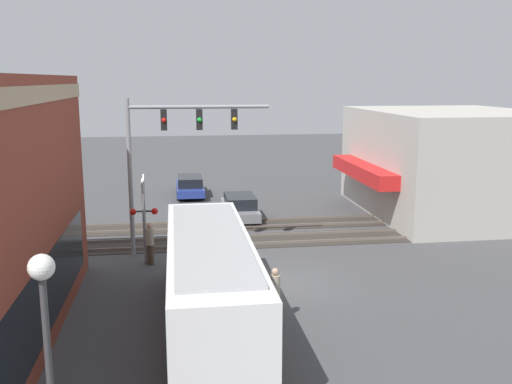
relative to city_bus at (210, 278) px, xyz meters
name	(u,v)px	position (x,y,z in m)	size (l,w,h in m)	color
ground_plane	(277,284)	(3.72, -2.80, -1.69)	(120.00, 120.00, 0.00)	#424244
shop_building	(449,162)	(14.27, -14.98, 1.32)	(12.09, 10.64, 6.02)	#B2ADA3
city_bus	(210,278)	(0.00, 0.00, 0.00)	(10.59, 2.59, 3.06)	white
traffic_signal_gantry	(171,141)	(8.29, 1.13, 3.44)	(0.42, 6.25, 6.99)	gray
crossing_signal	(144,211)	(6.97, 2.33, 0.61)	(1.41, 1.18, 3.81)	gray
streetlamp	(49,369)	(-7.66, 3.18, 1.29)	(0.44, 0.44, 4.99)	#38383A
rail_track_near	(255,241)	(9.72, -2.80, -1.66)	(2.60, 60.00, 0.15)	#332D28
rail_track_far	(247,224)	(12.92, -2.80, -1.66)	(2.60, 60.00, 0.15)	#332D28
parked_car_grey	(240,208)	(14.36, -2.60, -1.04)	(4.68, 1.82, 1.39)	slate
parked_car_blue	(190,186)	(21.38, 0.00, -1.05)	(4.89, 1.82, 1.35)	navy
pedestrian_near_bus	(275,294)	(0.26, -2.10, -0.75)	(0.34, 0.34, 1.83)	#2D3351
pedestrian_at_crossing	(150,243)	(6.81, 2.12, -0.74)	(0.34, 0.34, 1.84)	#473828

